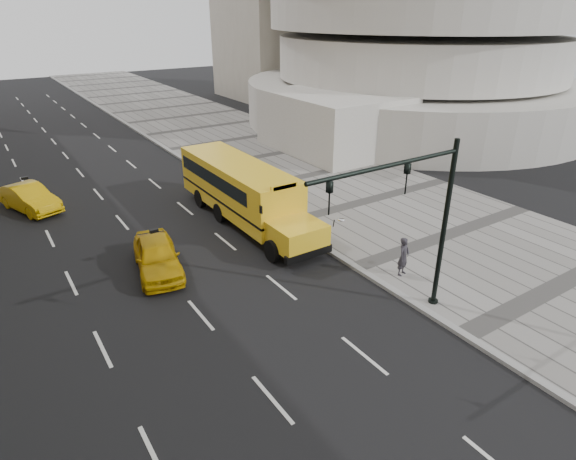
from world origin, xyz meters
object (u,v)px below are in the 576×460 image
taxi_near (157,256)px  taxi_far (29,198)px  pedestrian (404,256)px  school_bus (241,187)px  traffic_signal (419,214)px

taxi_near → taxi_far: taxi_near is taller
pedestrian → school_bus: bearing=90.3°
school_bus → taxi_near: school_bus is taller
school_bus → traffic_signal: (0.69, -11.20, 2.33)m
school_bus → traffic_signal: bearing=-86.5°
school_bus → pedestrian: bearing=-73.8°
traffic_signal → school_bus: bearing=93.5°
school_bus → taxi_near: size_ratio=2.66×
taxi_near → traffic_signal: 10.89m
school_bus → taxi_near: (-5.66, -3.02, -1.03)m
pedestrian → traffic_signal: size_ratio=0.26×
school_bus → taxi_far: size_ratio=2.64×
taxi_far → pedestrian: size_ratio=2.64×
traffic_signal → pedestrian: bearing=47.9°
school_bus → taxi_near: bearing=-151.9°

